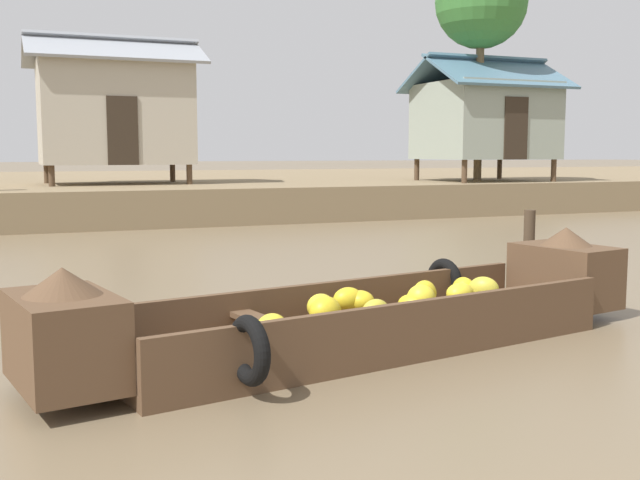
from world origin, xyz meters
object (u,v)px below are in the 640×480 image
banana_boat (369,313)px  mooring_post (529,252)px  stilt_house_mid_left (115,110)px  palm_tree_mid (481,3)px  stilt_house_mid_right (485,119)px

banana_boat → mooring_post: size_ratio=5.76×
stilt_house_mid_left → mooring_post: (3.11, -14.24, -2.44)m
stilt_house_mid_left → mooring_post: stilt_house_mid_left is taller
palm_tree_mid → mooring_post: 15.15m
stilt_house_mid_left → stilt_house_mid_right: stilt_house_mid_left is taller
stilt_house_mid_right → palm_tree_mid: size_ratio=0.63×
palm_tree_mid → mooring_post: palm_tree_mid is taller
stilt_house_mid_right → mooring_post: (-7.70, -12.15, -2.28)m
banana_boat → mooring_post: mooring_post is taller
palm_tree_mid → mooring_post: (-7.35, -11.97, -5.69)m
stilt_house_mid_right → mooring_post: size_ratio=4.00×
stilt_house_mid_left → mooring_post: bearing=-77.7°
stilt_house_mid_right → mooring_post: stilt_house_mid_right is taller
mooring_post → palm_tree_mid: bearing=58.4°
banana_boat → stilt_house_mid_left: (-0.04, 15.90, 2.64)m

